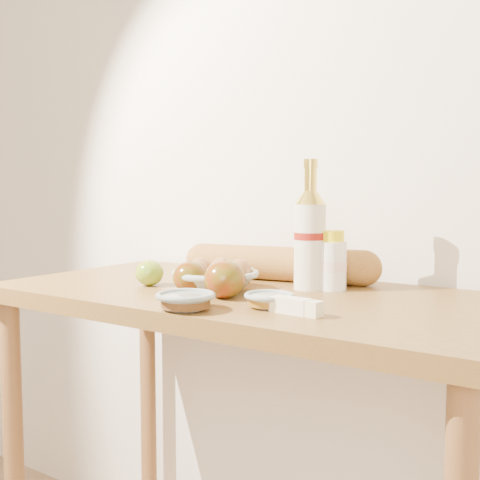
{
  "coord_description": "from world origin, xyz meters",
  "views": [
    {
      "loc": [
        0.76,
        0.03,
        1.14
      ],
      "look_at": [
        0.0,
        1.15,
        1.02
      ],
      "focal_mm": 45.0,
      "sensor_mm": 36.0,
      "label": 1
    }
  ],
  "objects_px": {
    "table": "(247,343)",
    "egg_bowl": "(216,277)",
    "cream_bottle": "(331,262)",
    "bourbon_bottle": "(310,237)",
    "baguette": "(279,264)"
  },
  "relations": [
    {
      "from": "table",
      "to": "egg_bowl",
      "type": "relative_size",
      "value": 4.73
    },
    {
      "from": "table",
      "to": "cream_bottle",
      "type": "relative_size",
      "value": 8.61
    },
    {
      "from": "table",
      "to": "bourbon_bottle",
      "type": "distance_m",
      "value": 0.29
    },
    {
      "from": "egg_bowl",
      "to": "baguette",
      "type": "distance_m",
      "value": 0.21
    },
    {
      "from": "bourbon_bottle",
      "to": "baguette",
      "type": "distance_m",
      "value": 0.17
    },
    {
      "from": "table",
      "to": "baguette",
      "type": "relative_size",
      "value": 2.25
    },
    {
      "from": "egg_bowl",
      "to": "table",
      "type": "bearing_deg",
      "value": 27.93
    },
    {
      "from": "bourbon_bottle",
      "to": "egg_bowl",
      "type": "distance_m",
      "value": 0.24
    },
    {
      "from": "egg_bowl",
      "to": "baguette",
      "type": "xyz_separation_m",
      "value": [
        0.05,
        0.21,
        0.01
      ]
    },
    {
      "from": "cream_bottle",
      "to": "table",
      "type": "bearing_deg",
      "value": -142.24
    },
    {
      "from": "bourbon_bottle",
      "to": "table",
      "type": "bearing_deg",
      "value": -145.67
    },
    {
      "from": "egg_bowl",
      "to": "cream_bottle",
      "type": "bearing_deg",
      "value": 34.96
    },
    {
      "from": "bourbon_bottle",
      "to": "egg_bowl",
      "type": "bearing_deg",
      "value": -150.09
    },
    {
      "from": "baguette",
      "to": "bourbon_bottle",
      "type": "bearing_deg",
      "value": -40.4
    },
    {
      "from": "baguette",
      "to": "cream_bottle",
      "type": "bearing_deg",
      "value": -26.88
    }
  ]
}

